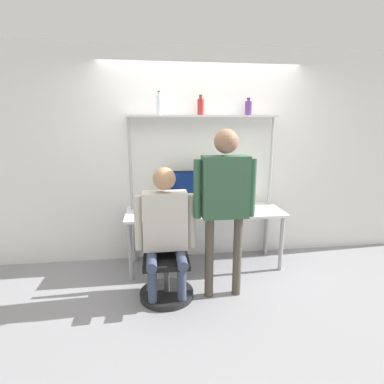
{
  "coord_description": "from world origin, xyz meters",
  "views": [
    {
      "loc": [
        -0.62,
        -3.16,
        1.76
      ],
      "look_at": [
        -0.22,
        -0.13,
        1.07
      ],
      "focal_mm": 28.0,
      "sensor_mm": 36.0,
      "label": 1
    }
  ],
  "objects_px": {
    "person_standing": "(225,192)",
    "bottle_purple": "(248,108)",
    "laptop": "(168,209)",
    "office_chair": "(166,271)",
    "person_seated": "(165,224)",
    "monitor": "(191,186)",
    "cell_phone": "(189,213)",
    "bottle_red": "(201,107)",
    "bottle_clear": "(159,105)"
  },
  "relations": [
    {
      "from": "monitor",
      "to": "person_seated",
      "type": "relative_size",
      "value": 0.46
    },
    {
      "from": "office_chair",
      "to": "person_standing",
      "type": "bearing_deg",
      "value": -8.02
    },
    {
      "from": "bottle_purple",
      "to": "bottle_red",
      "type": "relative_size",
      "value": 0.88
    },
    {
      "from": "bottle_purple",
      "to": "bottle_red",
      "type": "distance_m",
      "value": 0.59
    },
    {
      "from": "bottle_clear",
      "to": "bottle_purple",
      "type": "bearing_deg",
      "value": -0.0
    },
    {
      "from": "person_standing",
      "to": "bottle_red",
      "type": "height_order",
      "value": "bottle_red"
    },
    {
      "from": "person_standing",
      "to": "bottle_purple",
      "type": "relative_size",
      "value": 8.27
    },
    {
      "from": "laptop",
      "to": "bottle_purple",
      "type": "distance_m",
      "value": 1.58
    },
    {
      "from": "monitor",
      "to": "office_chair",
      "type": "height_order",
      "value": "monitor"
    },
    {
      "from": "cell_phone",
      "to": "bottle_red",
      "type": "relative_size",
      "value": 0.64
    },
    {
      "from": "person_standing",
      "to": "cell_phone",
      "type": "bearing_deg",
      "value": 113.4
    },
    {
      "from": "laptop",
      "to": "person_seated",
      "type": "height_order",
      "value": "person_seated"
    },
    {
      "from": "laptop",
      "to": "bottle_purple",
      "type": "xyz_separation_m",
      "value": [
        1.02,
        0.27,
        1.18
      ]
    },
    {
      "from": "laptop",
      "to": "bottle_purple",
      "type": "relative_size",
      "value": 1.68
    },
    {
      "from": "laptop",
      "to": "bottle_purple",
      "type": "height_order",
      "value": "bottle_purple"
    },
    {
      "from": "office_chair",
      "to": "person_seated",
      "type": "xyz_separation_m",
      "value": [
        -0.0,
        -0.04,
        0.53
      ]
    },
    {
      "from": "monitor",
      "to": "person_seated",
      "type": "height_order",
      "value": "person_seated"
    },
    {
      "from": "cell_phone",
      "to": "bottle_red",
      "type": "xyz_separation_m",
      "value": [
        0.17,
        0.27,
        1.25
      ]
    },
    {
      "from": "office_chair",
      "to": "bottle_purple",
      "type": "distance_m",
      "value": 2.17
    },
    {
      "from": "monitor",
      "to": "office_chair",
      "type": "xyz_separation_m",
      "value": [
        -0.36,
        -0.8,
        -0.73
      ]
    },
    {
      "from": "person_seated",
      "to": "bottle_clear",
      "type": "bearing_deg",
      "value": 90.76
    },
    {
      "from": "bottle_red",
      "to": "laptop",
      "type": "bearing_deg",
      "value": -147.32
    },
    {
      "from": "bottle_purple",
      "to": "bottle_clear",
      "type": "bearing_deg",
      "value": 180.0
    },
    {
      "from": "monitor",
      "to": "bottle_purple",
      "type": "distance_m",
      "value": 1.2
    },
    {
      "from": "laptop",
      "to": "cell_phone",
      "type": "xyz_separation_m",
      "value": [
        0.25,
        0.0,
        -0.06
      ]
    },
    {
      "from": "office_chair",
      "to": "bottle_purple",
      "type": "bearing_deg",
      "value": 37.28
    },
    {
      "from": "monitor",
      "to": "bottle_clear",
      "type": "height_order",
      "value": "bottle_clear"
    },
    {
      "from": "cell_phone",
      "to": "office_chair",
      "type": "bearing_deg",
      "value": -119.31
    },
    {
      "from": "monitor",
      "to": "laptop",
      "type": "distance_m",
      "value": 0.45
    },
    {
      "from": "office_chair",
      "to": "person_seated",
      "type": "distance_m",
      "value": 0.53
    },
    {
      "from": "person_standing",
      "to": "bottle_clear",
      "type": "height_order",
      "value": "bottle_clear"
    },
    {
      "from": "office_chair",
      "to": "person_seated",
      "type": "relative_size",
      "value": 0.66
    },
    {
      "from": "laptop",
      "to": "office_chair",
      "type": "bearing_deg",
      "value": -96.35
    },
    {
      "from": "office_chair",
      "to": "bottle_red",
      "type": "height_order",
      "value": "bottle_red"
    },
    {
      "from": "person_seated",
      "to": "monitor",
      "type": "bearing_deg",
      "value": 66.88
    },
    {
      "from": "monitor",
      "to": "cell_phone",
      "type": "distance_m",
      "value": 0.37
    },
    {
      "from": "person_seated",
      "to": "bottle_red",
      "type": "relative_size",
      "value": 5.77
    },
    {
      "from": "laptop",
      "to": "bottle_clear",
      "type": "bearing_deg",
      "value": 105.06
    },
    {
      "from": "office_chair",
      "to": "person_seated",
      "type": "bearing_deg",
      "value": -90.71
    },
    {
      "from": "person_seated",
      "to": "person_standing",
      "type": "distance_m",
      "value": 0.67
    },
    {
      "from": "person_seated",
      "to": "bottle_clear",
      "type": "relative_size",
      "value": 4.97
    },
    {
      "from": "cell_phone",
      "to": "bottle_clear",
      "type": "height_order",
      "value": "bottle_clear"
    },
    {
      "from": "monitor",
      "to": "person_standing",
      "type": "xyz_separation_m",
      "value": [
        0.23,
        -0.89,
        0.12
      ]
    },
    {
      "from": "person_seated",
      "to": "bottle_purple",
      "type": "relative_size",
      "value": 6.53
    },
    {
      "from": "laptop",
      "to": "office_chair",
      "type": "relative_size",
      "value": 0.39
    },
    {
      "from": "office_chair",
      "to": "cell_phone",
      "type": "bearing_deg",
      "value": 60.69
    },
    {
      "from": "office_chair",
      "to": "bottle_red",
      "type": "relative_size",
      "value": 3.78
    },
    {
      "from": "laptop",
      "to": "person_seated",
      "type": "distance_m",
      "value": 0.6
    },
    {
      "from": "person_seated",
      "to": "office_chair",
      "type": "bearing_deg",
      "value": 89.29
    },
    {
      "from": "office_chair",
      "to": "person_seated",
      "type": "height_order",
      "value": "person_seated"
    }
  ]
}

